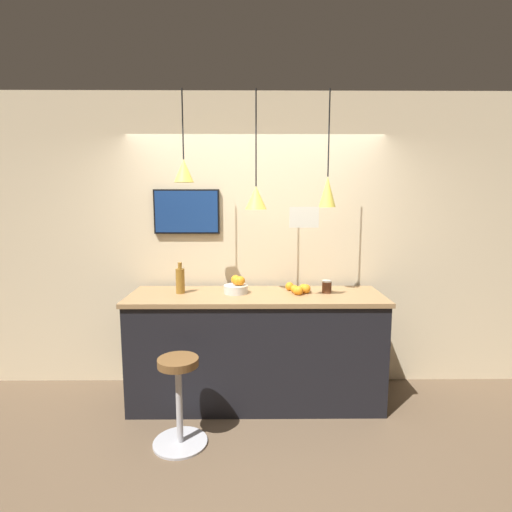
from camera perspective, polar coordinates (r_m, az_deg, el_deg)
name	(u,v)px	position (r m, az deg, el deg)	size (l,w,h in m)	color
ground_plane	(257,443)	(3.42, 0.10, -25.17)	(14.00, 14.00, 0.00)	brown
back_wall	(256,242)	(4.01, -0.05, 1.98)	(8.00, 0.06, 2.90)	beige
service_counter	(256,348)	(3.79, 0.00, -13.01)	(2.30, 0.70, 1.03)	black
bar_stool	(179,393)	(3.27, -10.95, -18.67)	(0.42, 0.42, 0.69)	#B7B7BC
fruit_bowl	(237,286)	(3.66, -2.77, -4.29)	(0.22, 0.22, 0.16)	beige
orange_pile	(299,289)	(3.69, 6.22, -4.68)	(0.23, 0.26, 0.09)	orange
juice_bottle	(180,280)	(3.71, -10.77, -3.42)	(0.08, 0.08, 0.29)	olive
spread_jar	(327,287)	(3.72, 10.07, -4.35)	(0.09, 0.09, 0.12)	#562D19
pendant_lamp_left	(184,170)	(3.56, -10.27, 11.95)	(0.17, 0.17, 0.78)	black
pendant_lamp_middle	(256,197)	(3.50, 0.00, 8.42)	(0.19, 0.19, 1.01)	black
pendant_lamp_right	(328,191)	(3.56, 10.18, 9.12)	(0.15, 0.15, 0.99)	black
mounted_tv	(187,212)	(3.99, -9.88, 6.26)	(0.64, 0.04, 0.43)	black
hanging_menu_board	(304,217)	(3.29, 6.89, 5.52)	(0.24, 0.01, 0.17)	white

